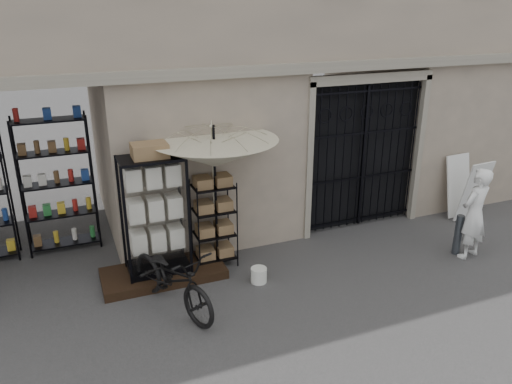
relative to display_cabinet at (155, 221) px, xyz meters
name	(u,v)px	position (x,y,z in m)	size (l,w,h in m)	color
ground	(337,295)	(2.46, -1.58, -1.02)	(80.00, 80.00, 0.00)	black
shop_recess	(14,185)	(-2.04, 1.22, 0.48)	(3.00, 1.70, 3.00)	black
shop_shelving	(15,190)	(-2.09, 1.72, 0.23)	(2.70, 0.50, 2.50)	black
iron_gate	(359,153)	(4.21, 0.70, 0.48)	(2.50, 0.21, 3.00)	black
step_platform	(164,273)	(0.06, -0.03, -0.95)	(2.00, 0.90, 0.15)	black
display_cabinet	(155,221)	(0.00, 0.00, 0.00)	(1.05, 0.74, 2.10)	black
wire_rack	(214,224)	(1.00, 0.11, -0.27)	(0.71, 0.53, 1.54)	black
market_umbrella	(214,146)	(1.05, 0.10, 1.12)	(2.37, 2.39, 2.97)	black
white_bucket	(259,275)	(1.48, -0.76, -0.89)	(0.26, 0.26, 0.25)	silver
bicycle	(174,307)	(0.02, -0.96, -1.02)	(0.67, 1.01, 1.93)	black
steel_bollard	(458,235)	(5.19, -1.18, -0.65)	(0.14, 0.14, 0.75)	#4A5058
shopkeeper	(467,256)	(5.32, -1.34, -1.02)	(0.61, 1.67, 0.40)	white
easel_sign	(466,189)	(6.45, 0.02, -0.35)	(0.67, 0.76, 1.30)	silver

